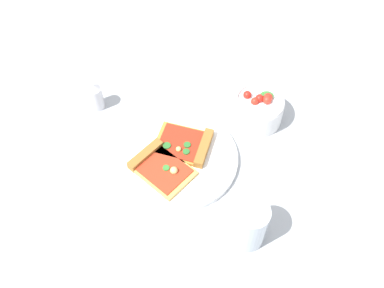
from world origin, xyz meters
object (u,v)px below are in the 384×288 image
Objects in this scene: salad_bowl at (258,109)px; soda_glass at (249,225)px; pizza_slice_near at (159,166)px; pepper_shaker at (95,96)px; plate at (178,160)px; pizza_slice_far at (187,145)px.

salad_bowl is 0.31m from soda_glass.
pizza_slice_near is 0.25m from pepper_shaker.
soda_glass reaches higher than plate.
pizza_slice_near is at bearing 69.03° from soda_glass.
soda_glass is (-0.12, -0.19, 0.05)m from plate.
soda_glass is (-0.09, -0.22, 0.03)m from pizza_slice_near.
pizza_slice_far is 0.26m from pepper_shaker.
salad_bowl is (0.14, -0.13, 0.02)m from pizza_slice_far.
pizza_slice_far is (0.07, -0.04, -0.00)m from pizza_slice_near.
salad_bowl reaches higher than pepper_shaker.
plate is 0.23m from salad_bowl.
pepper_shaker is at bearing 70.25° from plate.
pizza_slice_far reaches higher than plate.
plate is at bearing 142.76° from salad_bowl.
salad_bowl is at bearing 10.89° from soda_glass.
pizza_slice_near is (-0.04, 0.03, 0.01)m from plate.
salad_bowl is 0.39m from pepper_shaker.
pizza_slice_near is at bearing 142.89° from salad_bowl.
pepper_shaker reaches higher than plate.
pepper_shaker is at bearing 59.63° from pizza_slice_near.
soda_glass is at bearing -110.97° from pizza_slice_near.
pepper_shaker reaches higher than pizza_slice_far.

